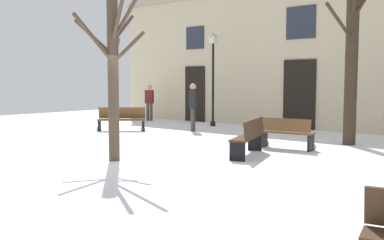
# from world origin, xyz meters

# --- Properties ---
(ground_plane) EXTENTS (31.50, 31.50, 0.00)m
(ground_plane) POSITION_xyz_m (0.00, 0.00, 0.00)
(ground_plane) COLOR white
(building_facade) EXTENTS (19.69, 0.60, 6.05)m
(building_facade) POSITION_xyz_m (-0.01, 8.60, 3.08)
(building_facade) COLOR beige
(building_facade) RESTS_ON ground
(tree_left_of_center) EXTENTS (2.31, 1.94, 4.28)m
(tree_left_of_center) POSITION_xyz_m (-0.26, -0.90, 2.30)
(tree_left_of_center) COLOR #4C3D2D
(tree_left_of_center) RESTS_ON ground
(tree_center) EXTENTS (2.20, 2.84, 5.60)m
(tree_center) POSITION_xyz_m (3.10, 5.32, 2.94)
(tree_center) COLOR #382B1E
(tree_center) RESTS_ON ground
(streetlamp) EXTENTS (0.30, 0.30, 3.88)m
(streetlamp) POSITION_xyz_m (-3.37, 7.14, 2.37)
(streetlamp) COLOR black
(streetlamp) RESTS_ON ground
(bench_by_litter_bin) EXTENTS (0.98, 1.89, 0.94)m
(bench_by_litter_bin) POSITION_xyz_m (1.84, 1.74, 0.50)
(bench_by_litter_bin) COLOR #3D2819
(bench_by_litter_bin) RESTS_ON ground
(bench_near_center_tree) EXTENTS (1.57, 0.63, 0.88)m
(bench_near_center_tree) POSITION_xyz_m (2.03, 3.35, 0.46)
(bench_near_center_tree) COLOR brown
(bench_near_center_tree) RESTS_ON ground
(bench_near_lamp) EXTENTS (1.67, 1.53, 0.90)m
(bench_near_lamp) POSITION_xyz_m (-5.03, 3.52, 0.46)
(bench_near_lamp) COLOR brown
(bench_near_lamp) RESTS_ON ground
(person_strolling) EXTENTS (0.43, 0.34, 1.73)m
(person_strolling) POSITION_xyz_m (-7.24, 7.22, 0.96)
(person_strolling) COLOR #403D3A
(person_strolling) RESTS_ON ground
(person_near_bench) EXTENTS (0.36, 0.44, 1.81)m
(person_near_bench) POSITION_xyz_m (-2.80, 5.12, 1.01)
(person_near_bench) COLOR #403D3A
(person_near_bench) RESTS_ON ground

